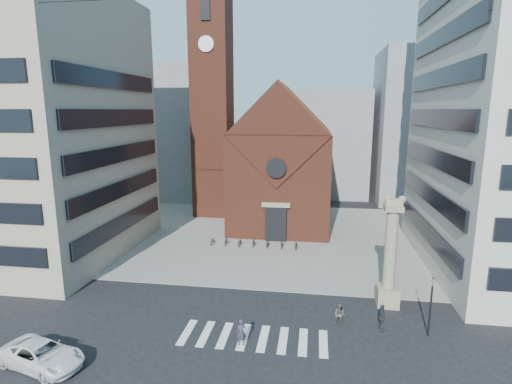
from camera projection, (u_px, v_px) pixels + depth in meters
The scene contains 22 objects.
ground at pixel (252, 314), 29.27m from camera, with size 120.00×120.00×0.00m, color black.
piazza at pixel (277, 235), 47.67m from camera, with size 46.00×30.00×0.05m, color gray.
zebra_crossing at pixel (253, 338), 26.29m from camera, with size 10.20×3.20×0.01m, color white, non-canonical shape.
church at pixel (283, 163), 51.92m from camera, with size 12.00×16.65×18.00m.
campanile at pixel (212, 103), 54.69m from camera, with size 5.50×5.50×31.20m.
building_left at pixel (31, 128), 39.85m from camera, with size 18.00×20.00×26.00m, color gray.
bg_block_left at pixel (174, 132), 68.73m from camera, with size 16.00×14.00×22.00m, color gray.
bg_block_mid at pixel (326, 143), 70.18m from camera, with size 14.00×12.00×18.00m, color gray.
bg_block_right at pixel (428, 127), 64.33m from camera, with size 16.00×14.00×24.00m, color gray.
lion_column at pixel (390, 263), 30.02m from camera, with size 1.63×1.60×8.68m.
traffic_light at pixel (431, 304), 26.09m from camera, with size 0.13×0.16×4.30m.
white_car at pixel (42, 355), 23.22m from camera, with size 2.41×5.23×1.45m, color white.
pedestrian_0 at pixel (241, 332), 25.31m from camera, with size 0.63×0.42×1.74m, color #2E2C3E.
pedestrian_1 at pixel (340, 315), 27.60m from camera, with size 0.79×0.61×1.62m, color #4E473F.
pedestrian_2 at pixel (382, 318), 27.00m from camera, with size 1.10×0.46×1.88m, color #2A2B33.
scooter_0 at pixel (213, 241), 44.39m from camera, with size 0.56×1.59×0.84m, color black.
scooter_1 at pixel (226, 241), 44.15m from camera, with size 0.44×1.55×0.93m, color black.
scooter_2 at pixel (240, 242), 43.94m from camera, with size 0.56×1.59×0.84m, color black.
scooter_3 at pixel (254, 242), 43.70m from camera, with size 0.44×1.55×0.93m, color black.
scooter_4 at pixel (268, 243), 43.49m from camera, with size 0.56×1.59×0.84m, color black.
scooter_5 at pixel (282, 244), 43.25m from camera, with size 0.44×1.55×0.93m, color black.
scooter_6 at pixel (296, 245), 43.03m from camera, with size 0.56×1.59×0.84m, color black.
Camera 1 is at (4.26, -26.53, 14.71)m, focal length 28.00 mm.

